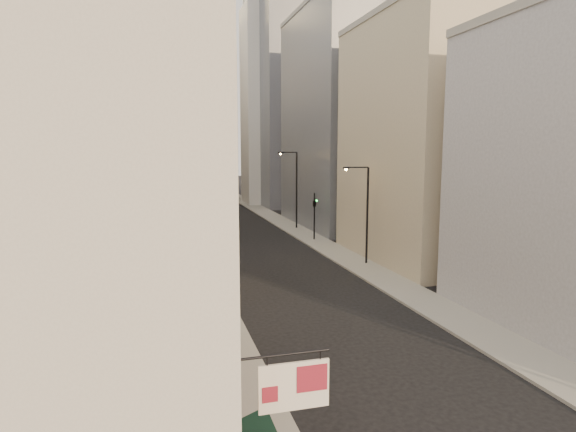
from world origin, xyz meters
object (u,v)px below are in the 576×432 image
object	(u,v)px
white_tower	(266,98)
traffic_light_right	(314,204)
streetlamp_mid	(365,209)
streetlamp_far	(295,185)
clock_tower	(197,109)

from	to	relation	value
white_tower	traffic_light_right	xyz separation A→B (m)	(-3.47, -37.41, -14.78)
streetlamp_mid	streetlamp_far	distance (m)	19.28
white_tower	streetlamp_mid	world-z (taller)	white_tower
streetlamp_mid	traffic_light_right	world-z (taller)	streetlamp_mid
white_tower	streetlamp_mid	distance (m)	50.85
traffic_light_right	streetlamp_far	bearing A→B (deg)	-82.20
white_tower	traffic_light_right	distance (m)	40.37
white_tower	clock_tower	bearing A→B (deg)	128.16
streetlamp_mid	streetlamp_far	world-z (taller)	streetlamp_far
streetlamp_far	clock_tower	bearing A→B (deg)	95.16
white_tower	streetlamp_far	xyz separation A→B (m)	(-3.32, -29.53, -13.33)
traffic_light_right	white_tower	bearing A→B (deg)	-86.41
streetlamp_far	traffic_light_right	size ratio (longest dim) A/B	1.85
white_tower	streetlamp_mid	size ratio (longest dim) A/B	5.16
white_tower	streetlamp_mid	xyz separation A→B (m)	(-2.97, -48.79, -14.01)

